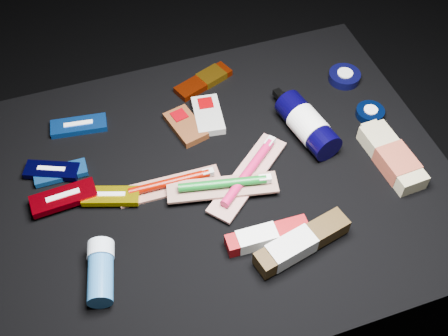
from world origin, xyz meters
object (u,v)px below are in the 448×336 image
object	(u,v)px
bodywash_bottle	(393,158)
toothpaste_carton_red	(264,237)
lotion_bottle	(307,125)
deodorant_stick	(101,271)

from	to	relation	value
bodywash_bottle	toothpaste_carton_red	distance (m)	0.34
lotion_bottle	toothpaste_carton_red	world-z (taller)	lotion_bottle
lotion_bottle	bodywash_bottle	distance (m)	0.20
lotion_bottle	toothpaste_carton_red	bearing A→B (deg)	-140.47
lotion_bottle	toothpaste_carton_red	xyz separation A→B (m)	(-0.19, -0.23, -0.02)
bodywash_bottle	deodorant_stick	bearing A→B (deg)	-177.56
bodywash_bottle	deodorant_stick	world-z (taller)	deodorant_stick
toothpaste_carton_red	lotion_bottle	bearing A→B (deg)	51.44
deodorant_stick	bodywash_bottle	bearing A→B (deg)	18.03
bodywash_bottle	lotion_bottle	bearing A→B (deg)	132.51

